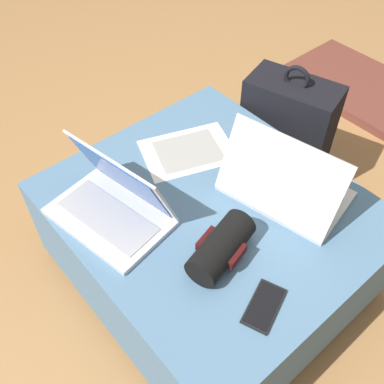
{
  "coord_description": "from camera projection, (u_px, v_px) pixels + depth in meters",
  "views": [
    {
      "loc": [
        0.62,
        -0.61,
        1.4
      ],
      "look_at": [
        -0.02,
        -0.06,
        0.47
      ],
      "focal_mm": 42.0,
      "sensor_mm": 36.0,
      "label": 1
    }
  ],
  "objects": [
    {
      "name": "ground_plane",
      "position": [
        208.0,
        274.0,
        1.62
      ],
      "size": [
        14.0,
        14.0,
        0.0
      ],
      "primitive_type": "plane",
      "color": "#9E7042"
    },
    {
      "name": "ottoman",
      "position": [
        210.0,
        242.0,
        1.48
      ],
      "size": [
        0.91,
        0.8,
        0.39
      ],
      "color": "#2A3D4E",
      "rests_on": "ground_plane"
    },
    {
      "name": "laptop_near",
      "position": [
        114.0,
        203.0,
        1.27
      ],
      "size": [
        0.37,
        0.28,
        0.22
      ],
      "rotation": [
        0.0,
        0.0,
        0.18
      ],
      "color": "silver",
      "rests_on": "ottoman"
    },
    {
      "name": "laptop_far",
      "position": [
        284.0,
        186.0,
        1.32
      ],
      "size": [
        0.4,
        0.31,
        0.23
      ],
      "rotation": [
        0.0,
        0.0,
        3.35
      ],
      "color": "silver",
      "rests_on": "ottoman"
    },
    {
      "name": "cell_phone",
      "position": [
        264.0,
        306.0,
        1.1
      ],
      "size": [
        0.11,
        0.15,
        0.01
      ],
      "rotation": [
        0.0,
        0.0,
        3.51
      ],
      "color": "black",
      "rests_on": "ottoman"
    },
    {
      "name": "backpack",
      "position": [
        286.0,
        136.0,
        1.78
      ],
      "size": [
        0.37,
        0.3,
        0.55
      ],
      "rotation": [
        0.0,
        0.0,
        3.44
      ],
      "color": "black",
      "rests_on": "ground_plane"
    },
    {
      "name": "paper_sheet",
      "position": [
        188.0,
        151.0,
        1.49
      ],
      "size": [
        0.3,
        0.35,
        0.0
      ],
      "rotation": [
        0.0,
        0.0,
        -0.35
      ],
      "color": "white",
      "rests_on": "ottoman"
    },
    {
      "name": "wrist_brace",
      "position": [
        221.0,
        247.0,
        1.17
      ],
      "size": [
        0.14,
        0.22,
        0.09
      ],
      "rotation": [
        0.0,
        0.0,
        1.82
      ],
      "color": "black",
      "rests_on": "ottoman"
    }
  ]
}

